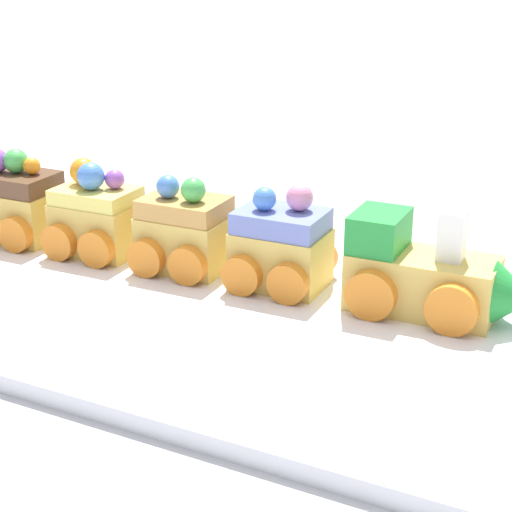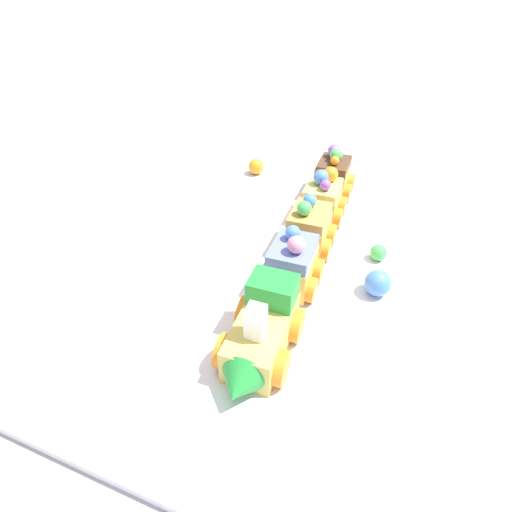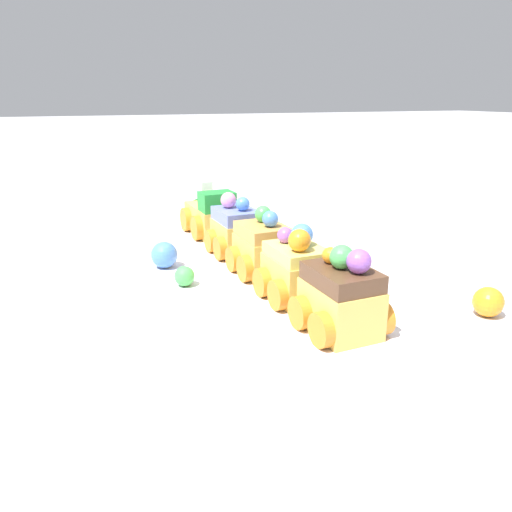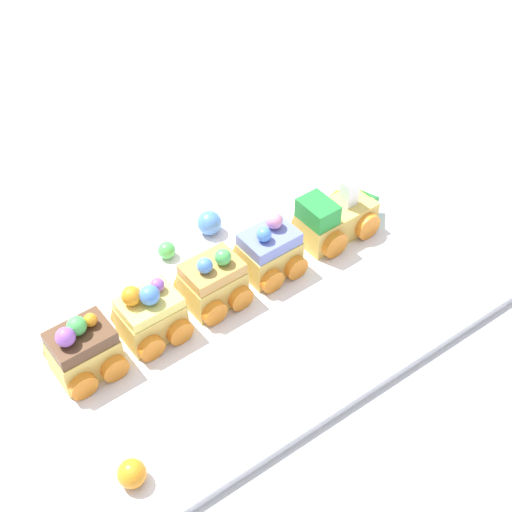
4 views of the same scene
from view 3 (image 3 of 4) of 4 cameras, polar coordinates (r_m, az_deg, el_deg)
ground_plane at (r=0.60m, az=0.74°, el=-1.76°), size 10.00×10.00×0.00m
display_board at (r=0.60m, az=0.75°, el=-1.22°), size 0.61×0.36×0.01m
cake_train_locomotive at (r=0.72m, az=-5.42°, el=4.62°), size 0.12×0.07×0.07m
cake_car_blueberry at (r=0.62m, az=-2.26°, el=2.81°), size 0.07×0.07×0.08m
cake_car_caramel at (r=0.55m, az=0.77°, el=0.78°), size 0.07×0.07×0.07m
cake_car_lemon at (r=0.48m, az=4.64°, el=-1.69°), size 0.07×0.07×0.07m
cake_car_chocolate at (r=0.42m, az=9.68°, el=-4.90°), size 0.07×0.07×0.08m
gumball_green at (r=0.52m, az=-8.17°, el=-2.30°), size 0.02×0.02×0.02m
gumball_orange at (r=0.49m, az=25.01°, el=-4.77°), size 0.03×0.03×0.03m
gumball_blue at (r=0.58m, az=-10.45°, el=0.13°), size 0.03×0.03×0.03m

